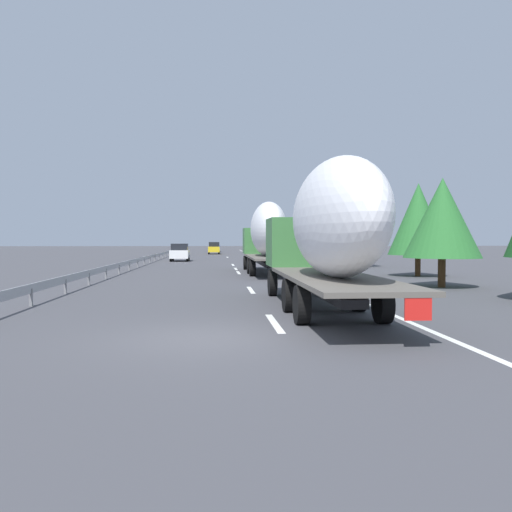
# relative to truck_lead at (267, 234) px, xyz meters

# --- Properties ---
(ground_plane) EXTENTS (260.00, 260.00, 0.00)m
(ground_plane) POSITION_rel_truck_lead_xyz_m (17.62, 3.60, -2.62)
(ground_plane) COLOR #424247
(lane_stripe_0) EXTENTS (3.20, 0.20, 0.01)m
(lane_stripe_0) POSITION_rel_truck_lead_xyz_m (-20.38, 1.80, -2.62)
(lane_stripe_0) COLOR white
(lane_stripe_0) RESTS_ON ground_plane
(lane_stripe_1) EXTENTS (3.20, 0.20, 0.01)m
(lane_stripe_1) POSITION_rel_truck_lead_xyz_m (-11.07, 1.80, -2.62)
(lane_stripe_1) COLOR white
(lane_stripe_1) RESTS_ON ground_plane
(lane_stripe_2) EXTENTS (3.20, 0.20, 0.01)m
(lane_stripe_2) POSITION_rel_truck_lead_xyz_m (1.22, 1.80, -2.62)
(lane_stripe_2) COLOR white
(lane_stripe_2) RESTS_ON ground_plane
(lane_stripe_3) EXTENTS (3.20, 0.20, 0.01)m
(lane_stripe_3) POSITION_rel_truck_lead_xyz_m (5.75, 1.80, -2.62)
(lane_stripe_3) COLOR white
(lane_stripe_3) RESTS_ON ground_plane
(lane_stripe_4) EXTENTS (3.20, 0.20, 0.01)m
(lane_stripe_4) POSITION_rel_truck_lead_xyz_m (12.10, 1.80, -2.62)
(lane_stripe_4) COLOR white
(lane_stripe_4) RESTS_ON ground_plane
(lane_stripe_5) EXTENTS (3.20, 0.20, 0.01)m
(lane_stripe_5) POSITION_rel_truck_lead_xyz_m (32.40, 1.80, -2.62)
(lane_stripe_5) COLOR white
(lane_stripe_5) RESTS_ON ground_plane
(edge_line_right) EXTENTS (110.00, 0.20, 0.01)m
(edge_line_right) POSITION_rel_truck_lead_xyz_m (22.62, -1.90, -2.62)
(edge_line_right) COLOR white
(edge_line_right) RESTS_ON ground_plane
(truck_lead) EXTENTS (13.40, 2.55, 4.65)m
(truck_lead) POSITION_rel_truck_lead_xyz_m (0.00, 0.00, 0.00)
(truck_lead) COLOR #387038
(truck_lead) RESTS_ON ground_plane
(truck_trailing) EXTENTS (13.12, 2.55, 4.51)m
(truck_trailing) POSITION_rel_truck_lead_xyz_m (-18.70, -0.00, -0.07)
(truck_trailing) COLOR #387038
(truck_trailing) RESTS_ON ground_plane
(car_white_van) EXTENTS (4.03, 1.89, 1.83)m
(car_white_van) POSITION_rel_truck_lead_xyz_m (20.61, 7.03, -1.69)
(car_white_van) COLOR white
(car_white_van) RESTS_ON ground_plane
(car_yellow_coupe) EXTENTS (4.51, 1.77, 1.86)m
(car_yellow_coupe) POSITION_rel_truck_lead_xyz_m (47.31, 3.54, -1.68)
(car_yellow_coupe) COLOR gold
(car_yellow_coupe) RESTS_ON ground_plane
(car_blue_sedan) EXTENTS (4.40, 1.78, 1.79)m
(car_blue_sedan) POSITION_rel_truck_lead_xyz_m (61.25, 3.36, -1.71)
(car_blue_sedan) COLOR #28479E
(car_blue_sedan) RESTS_ON ground_plane
(road_sign) EXTENTS (0.10, 0.90, 2.92)m
(road_sign) POSITION_rel_truck_lead_xyz_m (14.13, -3.10, -0.59)
(road_sign) COLOR gray
(road_sign) RESTS_ON ground_plane
(tree_1) EXTENTS (3.59, 3.59, 5.15)m
(tree_1) POSITION_rel_truck_lead_xyz_m (-10.46, -7.26, 0.64)
(tree_1) COLOR #472D19
(tree_1) RESTS_ON ground_plane
(tree_2) EXTENTS (2.50, 2.50, 6.99)m
(tree_2) POSITION_rel_truck_lead_xyz_m (47.05, -6.91, 1.56)
(tree_2) COLOR #472D19
(tree_2) RESTS_ON ground_plane
(tree_3) EXTENTS (3.34, 3.34, 7.86)m
(tree_3) POSITION_rel_truck_lead_xyz_m (8.35, -8.63, 2.24)
(tree_3) COLOR #472D19
(tree_3) RESTS_ON ground_plane
(tree_4) EXTENTS (2.53, 2.53, 5.77)m
(tree_4) POSITION_rel_truck_lead_xyz_m (43.74, -9.28, 0.87)
(tree_4) COLOR #472D19
(tree_4) RESTS_ON ground_plane
(tree_5) EXTENTS (3.63, 3.63, 5.70)m
(tree_5) POSITION_rel_truck_lead_xyz_m (-3.12, -9.01, 0.88)
(tree_5) COLOR #472D19
(tree_5) RESTS_ON ground_plane
(guardrail_median) EXTENTS (94.00, 0.10, 0.76)m
(guardrail_median) POSITION_rel_truck_lead_xyz_m (20.62, 9.60, -2.04)
(guardrail_median) COLOR #9EA0A5
(guardrail_median) RESTS_ON ground_plane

